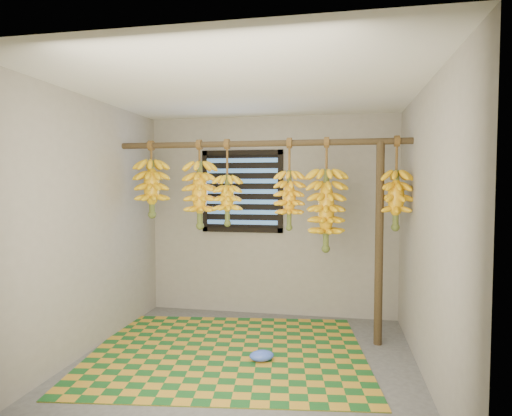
% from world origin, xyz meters
% --- Properties ---
extents(floor, '(3.00, 3.00, 0.01)m').
position_xyz_m(floor, '(0.00, 0.00, -0.01)').
color(floor, '#4E4E4E').
rests_on(floor, ground).
extents(ceiling, '(3.00, 3.00, 0.01)m').
position_xyz_m(ceiling, '(0.00, 0.00, 2.40)').
color(ceiling, silver).
rests_on(ceiling, wall_back).
extents(wall_back, '(3.00, 0.01, 2.40)m').
position_xyz_m(wall_back, '(0.00, 1.50, 1.20)').
color(wall_back, gray).
rests_on(wall_back, floor).
extents(wall_left, '(0.01, 3.00, 2.40)m').
position_xyz_m(wall_left, '(-1.50, 0.00, 1.20)').
color(wall_left, gray).
rests_on(wall_left, floor).
extents(wall_right, '(0.01, 3.00, 2.40)m').
position_xyz_m(wall_right, '(1.50, 0.00, 1.20)').
color(wall_right, gray).
rests_on(wall_right, floor).
extents(window, '(1.00, 0.04, 1.00)m').
position_xyz_m(window, '(-0.35, 1.48, 1.50)').
color(window, black).
rests_on(window, wall_back).
extents(hanging_pole, '(3.00, 0.06, 0.06)m').
position_xyz_m(hanging_pole, '(0.00, 0.70, 2.00)').
color(hanging_pole, '#47361E').
rests_on(hanging_pole, wall_left).
extents(support_post, '(0.08, 0.08, 2.00)m').
position_xyz_m(support_post, '(1.20, 0.70, 1.00)').
color(support_post, '#47361E').
rests_on(support_post, floor).
extents(woven_mat, '(2.78, 2.34, 0.01)m').
position_xyz_m(woven_mat, '(-0.21, 0.23, 0.01)').
color(woven_mat, '#19561F').
rests_on(woven_mat, floor).
extents(plastic_bag, '(0.27, 0.24, 0.09)m').
position_xyz_m(plastic_bag, '(0.14, 0.07, 0.06)').
color(plastic_bag, blue).
rests_on(plastic_bag, woven_mat).
extents(banana_bunch_a, '(0.34, 0.34, 0.81)m').
position_xyz_m(banana_bunch_a, '(-1.17, 0.70, 1.54)').
color(banana_bunch_a, brown).
rests_on(banana_bunch_a, hanging_pole).
extents(banana_bunch_b, '(0.34, 0.34, 0.92)m').
position_xyz_m(banana_bunch_b, '(-0.63, 0.70, 1.48)').
color(banana_bunch_b, brown).
rests_on(banana_bunch_b, hanging_pole).
extents(banana_bunch_c, '(0.30, 0.30, 0.89)m').
position_xyz_m(banana_bunch_c, '(-0.33, 0.70, 1.42)').
color(banana_bunch_c, brown).
rests_on(banana_bunch_c, hanging_pole).
extents(banana_bunch_d, '(0.31, 0.31, 0.92)m').
position_xyz_m(banana_bunch_d, '(0.31, 0.70, 1.43)').
color(banana_bunch_d, brown).
rests_on(banana_bunch_d, hanging_pole).
extents(banana_bunch_e, '(0.37, 0.37, 1.13)m').
position_xyz_m(banana_bunch_e, '(0.68, 0.70, 1.33)').
color(banana_bunch_e, brown).
rests_on(banana_bunch_e, hanging_pole).
extents(banana_bunch_f, '(0.29, 0.29, 0.90)m').
position_xyz_m(banana_bunch_f, '(1.35, 0.70, 1.44)').
color(banana_bunch_f, brown).
rests_on(banana_bunch_f, hanging_pole).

